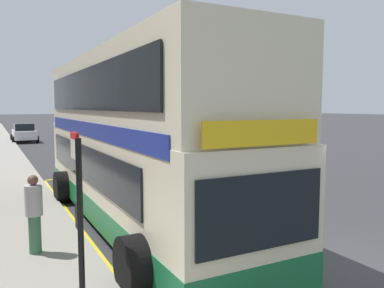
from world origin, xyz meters
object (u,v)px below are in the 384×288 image
bus_stop_sign (79,202)px  parked_car_white_kerbside (68,125)px  parked_car_white_distant (101,133)px  pedestrian_waiting_near_sign (34,211)px  parked_car_black_ahead (74,122)px  double_decker_bus (133,145)px  parked_car_white_across (24,133)px

bus_stop_sign → parked_car_white_kerbside: 44.04m
parked_car_white_distant → pedestrian_waiting_near_sign: size_ratio=2.64×
parked_car_white_kerbside → parked_car_white_distant: 16.37m
bus_stop_sign → parked_car_black_ahead: bus_stop_sign is taller
parked_car_white_kerbside → parked_car_black_ahead: bearing=76.3°
double_decker_bus → parked_car_white_across: 26.84m
bus_stop_sign → pedestrian_waiting_near_sign: bearing=100.0°
pedestrian_waiting_near_sign → bus_stop_sign: bearing=-80.0°
double_decker_bus → parked_car_black_ahead: (7.55, 48.16, -1.26)m
bus_stop_sign → parked_car_white_kerbside: (7.46, 43.39, -0.86)m
pedestrian_waiting_near_sign → parked_car_white_across: bearing=86.1°
double_decker_bus → parked_car_white_distant: double_decker_bus is taller
double_decker_bus → parked_car_black_ahead: bearing=81.1°
double_decker_bus → bus_stop_sign: bearing=-119.2°
parked_car_white_kerbside → parked_car_white_across: bearing=-114.2°
bus_stop_sign → parked_car_white_distant: 28.00m
parked_car_black_ahead → parked_car_white_distant: size_ratio=1.00×
double_decker_bus → parked_car_white_kerbside: size_ratio=2.64×
parked_car_black_ahead → bus_stop_sign: bearing=77.4°
parked_car_white_kerbside → parked_car_white_distant: bearing=-89.6°
double_decker_bus → parked_car_white_across: (-0.72, 26.80, -1.26)m
parked_car_white_across → pedestrian_waiting_near_sign: bearing=88.6°
parked_car_black_ahead → parked_car_white_across: 22.90m
parked_car_white_kerbside → parked_car_black_ahead: same height
bus_stop_sign → parked_car_white_across: bus_stop_sign is taller
parked_car_white_kerbside → parked_car_black_ahead: 9.06m
bus_stop_sign → parked_car_white_distant: (7.28, 27.02, -0.86)m
parked_car_white_distant → parked_car_white_across: bearing=144.7°
double_decker_bus → parked_car_white_kerbside: bearing=82.4°
double_decker_bus → parked_car_white_distant: 23.60m
parked_car_white_across → pedestrian_waiting_near_sign: (-1.93, -28.42, 0.20)m
parked_car_white_kerbside → parked_car_white_distant: (-0.19, -16.37, 0.00)m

